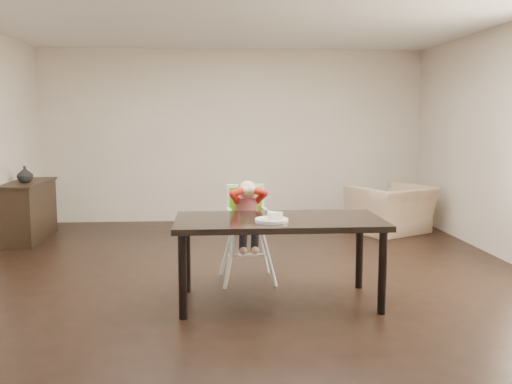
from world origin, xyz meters
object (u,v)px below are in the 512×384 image
(dining_table, at_px, (279,227))
(sideboard, at_px, (29,211))
(armchair, at_px, (392,201))
(high_chair, at_px, (247,210))

(dining_table, relative_size, sideboard, 1.43)
(armchair, bearing_deg, dining_table, 28.87)
(dining_table, relative_size, high_chair, 1.78)
(high_chair, relative_size, armchair, 0.97)
(high_chair, distance_m, sideboard, 3.53)
(armchair, distance_m, sideboard, 4.98)
(high_chair, xyz_separation_m, armchair, (2.19, 2.26, -0.26))
(armchair, bearing_deg, sideboard, -26.45)
(dining_table, distance_m, high_chair, 0.75)
(high_chair, height_order, sideboard, high_chair)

